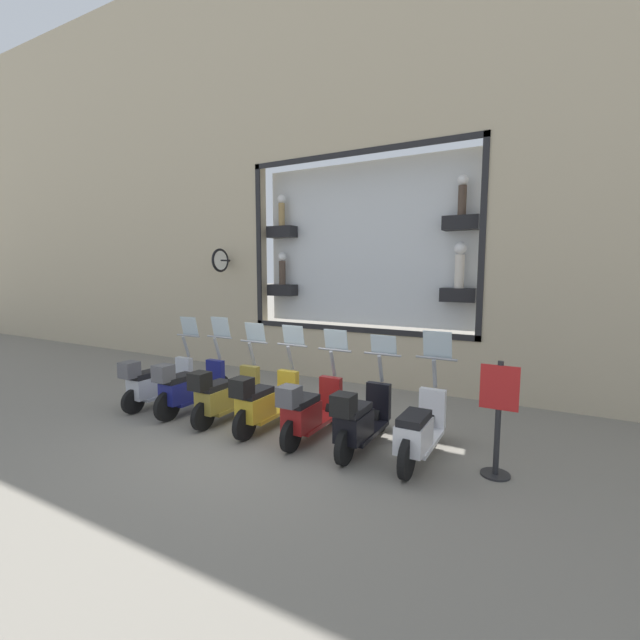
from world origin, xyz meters
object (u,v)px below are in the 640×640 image
Objects in this scene: scooter_black_1 at (360,419)px; scooter_red_2 at (309,410)px; scooter_white_0 at (420,430)px; scooter_yellow_3 at (264,401)px; scooter_silver_6 at (156,382)px; scooter_olive_4 at (224,394)px; scooter_navy_5 at (188,387)px; shop_sign_post at (498,416)px.

scooter_black_1 is 1.00× the size of scooter_red_2.
scooter_yellow_3 is (-0.07, 2.51, 0.03)m from scooter_white_0.
scooter_silver_6 is (-0.01, 2.51, -0.01)m from scooter_yellow_3.
scooter_white_0 reaches higher than scooter_silver_6.
scooter_silver_6 reaches higher than scooter_yellow_3.
scooter_silver_6 is at bearing 90.09° from scooter_olive_4.
scooter_silver_6 is (-0.00, 1.67, -0.01)m from scooter_olive_4.
scooter_silver_6 is at bearing 90.79° from scooter_navy_5.
scooter_yellow_3 is 0.84m from scooter_olive_4.
scooter_white_0 is 1.00× the size of scooter_black_1.
scooter_red_2 is at bearing 93.03° from shop_sign_post.
scooter_red_2 reaches higher than shop_sign_post.
scooter_black_1 is 3.35m from scooter_navy_5.
scooter_white_0 is 0.84m from scooter_black_1.
scooter_yellow_3 is 1.67m from scooter_navy_5.
scooter_white_0 is at bearing -89.16° from scooter_silver_6.
scooter_red_2 is 1.00× the size of scooter_yellow_3.
scooter_white_0 reaches higher than scooter_red_2.
scooter_yellow_3 is at bearing -90.20° from scooter_navy_5.
scooter_olive_4 is at bearing 89.99° from scooter_red_2.
scooter_olive_4 is at bearing 90.21° from scooter_yellow_3.
scooter_black_1 is 1.00× the size of scooter_yellow_3.
scooter_white_0 reaches higher than shop_sign_post.
scooter_silver_6 is (-0.00, 4.18, -0.01)m from scooter_black_1.
scooter_silver_6 is (-0.01, 0.84, -0.02)m from scooter_navy_5.
scooter_white_0 is 1.00× the size of scooter_navy_5.
scooter_white_0 is at bearing -89.15° from scooter_navy_5.
shop_sign_post is at bearing -88.65° from scooter_silver_6.
scooter_silver_6 reaches higher than shop_sign_post.
scooter_black_1 is 1.67m from scooter_yellow_3.
scooter_white_0 is 1.67m from scooter_red_2.
scooter_olive_4 is 1.23× the size of shop_sign_post.
scooter_navy_5 is at bearing 89.80° from scooter_yellow_3.
scooter_silver_6 is 1.23× the size of shop_sign_post.
scooter_silver_6 is at bearing 91.35° from shop_sign_post.
shop_sign_post is at bearing -88.56° from scooter_navy_5.
scooter_olive_4 is (-0.00, 2.51, -0.00)m from scooter_black_1.
scooter_red_2 is 1.23× the size of shop_sign_post.
scooter_silver_6 is 5.98m from shop_sign_post.
scooter_silver_6 is (-0.07, 5.02, 0.02)m from scooter_white_0.
scooter_red_2 is 2.51m from scooter_navy_5.
scooter_red_2 is at bearing 90.12° from scooter_black_1.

